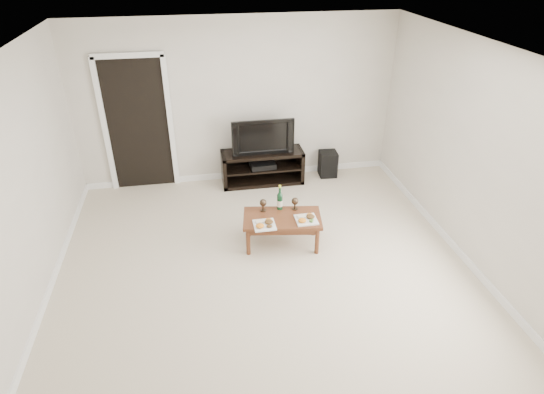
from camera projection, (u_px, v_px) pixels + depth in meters
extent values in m
plane|color=beige|center=(268.00, 281.00, 5.38)|extent=(5.50, 5.50, 0.00)
cube|color=beige|center=(238.00, 102.00, 7.09)|extent=(5.00, 0.04, 2.60)
cube|color=white|center=(267.00, 55.00, 4.07)|extent=(5.00, 5.50, 0.04)
cube|color=black|center=(138.00, 126.00, 6.96)|extent=(0.90, 0.02, 2.05)
cube|color=black|center=(262.00, 167.00, 7.42)|extent=(1.32, 0.45, 0.55)
imported|color=black|center=(262.00, 135.00, 7.14)|extent=(0.98, 0.13, 0.57)
cube|color=black|center=(263.00, 165.00, 7.39)|extent=(0.42, 0.32, 0.08)
cube|color=black|center=(328.00, 164.00, 7.67)|extent=(0.30, 0.30, 0.43)
cube|color=brown|center=(282.00, 231.00, 5.93)|extent=(1.07, 0.69, 0.42)
cube|color=white|center=(264.00, 223.00, 5.64)|extent=(0.27, 0.27, 0.07)
cube|color=white|center=(306.00, 218.00, 5.74)|extent=(0.27, 0.27, 0.07)
cylinder|color=#0E341A|center=(280.00, 197.00, 5.92)|extent=(0.07, 0.07, 0.35)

